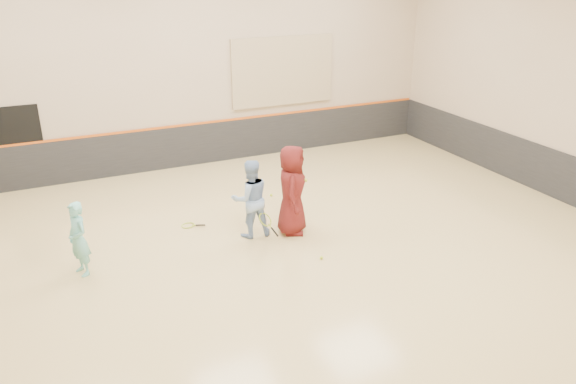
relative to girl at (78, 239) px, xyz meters
name	(u,v)px	position (x,y,z in m)	size (l,w,h in m)	color
room	(278,218)	(3.68, -0.89, 0.08)	(15.04, 12.04, 6.22)	tan
wainscot_back	(195,145)	(3.68, 5.08, -0.13)	(14.90, 0.04, 1.20)	#232326
wainscot_right	(550,172)	(11.15, -0.89, -0.13)	(0.04, 11.90, 1.20)	#232326
accent_stripe	(193,124)	(3.68, 5.07, 0.49)	(14.90, 0.03, 0.06)	#D85914
acoustic_panel	(283,71)	(6.48, 5.06, 1.77)	(3.20, 0.08, 2.00)	tan
doorway	(21,149)	(-0.82, 5.09, 0.37)	(1.10, 0.05, 2.20)	black
girl	(78,239)	(0.00, 0.00, 0.00)	(0.53, 0.35, 1.46)	#7AD4CF
instructor	(251,199)	(3.50, 0.15, 0.13)	(0.84, 0.65, 1.72)	#8CACD9
young_man	(292,190)	(4.36, -0.07, 0.26)	(0.97, 0.63, 1.98)	#5A1515
held_racket	(265,220)	(3.68, -0.19, -0.25)	(0.54, 0.54, 0.56)	#ACC72B
spare_racket	(188,224)	(2.36, 1.16, -0.68)	(0.67, 0.67, 0.09)	#A4C52B
ball_under_racket	(321,258)	(4.37, -1.44, -0.69)	(0.07, 0.07, 0.07)	#B5CC2F
ball_in_hand	(306,180)	(4.59, -0.26, 0.51)	(0.07, 0.07, 0.07)	yellow
ball_beside_spare	(271,195)	(4.74, 1.96, -0.69)	(0.07, 0.07, 0.07)	#D1F038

